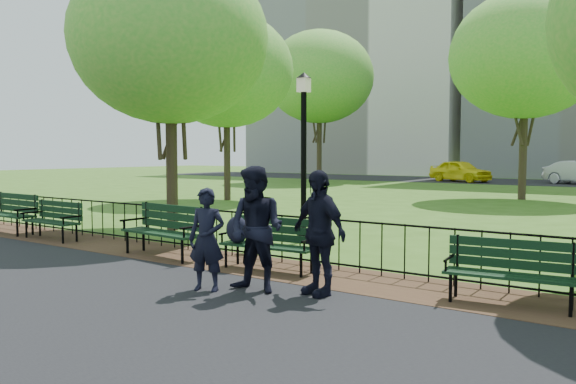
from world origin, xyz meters
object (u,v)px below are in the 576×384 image
Objects in this scene: tree_near_w at (170,40)px; park_bench_right_a at (511,265)px; taxi at (460,171)px; park_bench_left_a at (166,225)px; park_bench_left_b at (55,216)px; lamppost at (304,150)px; tree_far_w at (319,77)px; park_bench_left_c at (11,209)px; person_mid at (256,229)px; person_right at (318,232)px; tree_mid_w at (226,71)px; tree_far_c at (526,55)px; park_bench_main at (254,234)px; person_left at (207,239)px.

park_bench_right_a is at bearing -16.04° from tree_near_w.
park_bench_left_a is at bearing -150.72° from taxi.
taxi is at bearing 102.66° from park_bench_right_a.
lamppost reaches higher than park_bench_left_b.
tree_far_w is at bearing 119.98° from park_bench_right_a.
park_bench_left_c is at bearing -75.37° from tree_far_w.
tree_near_w is at bearing 142.64° from person_mid.
lamppost is 2.15× the size of person_right.
tree_mid_w is at bearing 111.14° from park_bench_left_b.
tree_far_c is at bearing 84.51° from lamppost.
tree_far_c reaches higher than person_right.
park_bench_main is 0.47× the size of lamppost.
person_right reaches higher than park_bench_right_a.
park_bench_left_a is 2.97m from person_left.
park_bench_right_a is 0.19× the size of tree_far_c.
tree_near_w is 4.70× the size of person_left.
tree_near_w is at bearing -57.94° from tree_mid_w.
taxi is (-8.30, 32.43, -0.13)m from person_right.
person_mid is 33.66m from taxi.
tree_mid_w is at bearing 153.51° from person_right.
park_bench_left_b is at bearing -109.33° from tree_far_c.
tree_mid_w is at bearing -144.07° from tree_far_c.
person_mid reaches higher than park_bench_left_c.
tree_far_w reaches higher than park_bench_left_c.
park_bench_left_b is at bearing -110.30° from tree_near_w.
tree_near_w is 3.99× the size of person_right.
person_left is at bearing -27.04° from park_bench_left_a.
park_bench_left_b is 5.27m from tree_near_w.
park_bench_left_c is 1.08× the size of person_right.
tree_near_w is (-9.12, 2.62, 4.39)m from park_bench_right_a.
tree_mid_w is at bearing 102.40° from park_bench_left_c.
park_bench_main is 1.03× the size of park_bench_left_b.
tree_far_c is 5.03× the size of person_right.
park_bench_left_a is at bearing 177.13° from park_bench_main.
person_right is at bearing 22.04° from person_mid.
tree_far_w reaches higher than park_bench_left_a.
park_bench_main is at bearing 5.51° from park_bench_left_a.
tree_far_c is (8.29, 18.22, 5.60)m from park_bench_left_c.
taxi is (1.34, 31.56, 0.16)m from park_bench_left_c.
person_mid is (5.91, -3.99, -4.01)m from tree_near_w.
park_bench_left_b is 0.19× the size of tree_far_c.
park_bench_left_c is at bearing -156.06° from lamppost.
park_bench_left_b is 1.90m from park_bench_left_c.
person_left is (-3.86, -1.71, 0.22)m from park_bench_right_a.
tree_far_w is (-8.65, 25.90, 6.70)m from park_bench_left_b.
tree_far_c is at bearing 71.47° from park_bench_left_b.
park_bench_left_c is 7.62m from lamppost.
park_bench_left_c is at bearing -136.87° from tree_near_w.
park_bench_right_a is (6.38, 0.16, -0.09)m from park_bench_left_a.
taxi is at bearing 122.51° from person_right.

